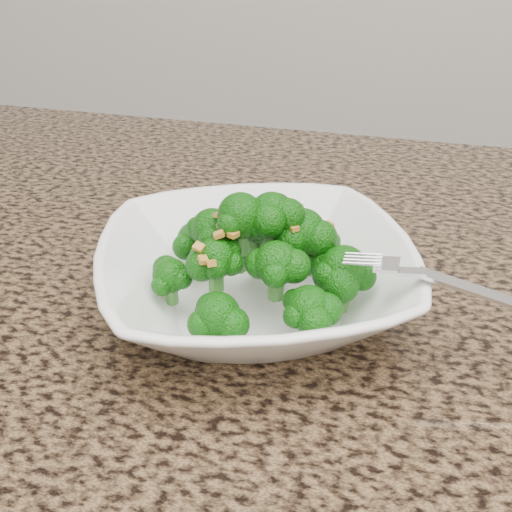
% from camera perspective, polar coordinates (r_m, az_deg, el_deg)
% --- Properties ---
extents(granite_counter, '(1.64, 1.04, 0.03)m').
position_cam_1_polar(granite_counter, '(0.48, 17.07, -12.40)').
color(granite_counter, brown).
rests_on(granite_counter, cabinet).
extents(bowl, '(0.33, 0.33, 0.06)m').
position_cam_1_polar(bowl, '(0.51, -0.00, -1.91)').
color(bowl, white).
rests_on(bowl, granite_counter).
extents(broccoli_pile, '(0.22, 0.22, 0.07)m').
position_cam_1_polar(broccoli_pile, '(0.48, -0.00, 4.64)').
color(broccoli_pile, '#115E0A').
rests_on(broccoli_pile, bowl).
extents(garlic_topping, '(0.13, 0.13, 0.01)m').
position_cam_1_polar(garlic_topping, '(0.47, -0.00, 8.75)').
color(garlic_topping, '#BF892E').
rests_on(garlic_topping, broccoli_pile).
extents(fork, '(0.17, 0.03, 0.01)m').
position_cam_1_polar(fork, '(0.46, 14.10, -1.50)').
color(fork, silver).
rests_on(fork, bowl).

